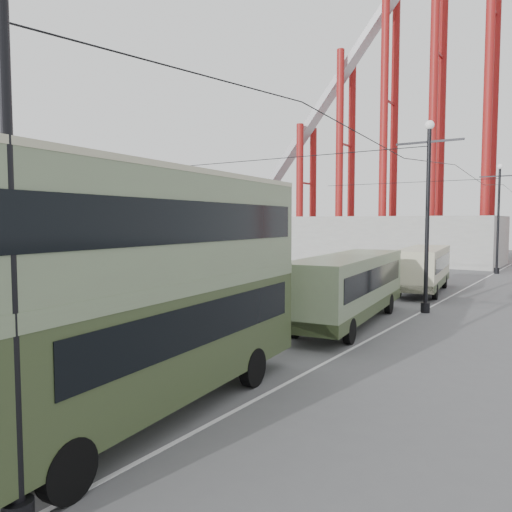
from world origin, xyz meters
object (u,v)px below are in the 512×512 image
Objects in this scene: double_decker_bus at (145,280)px; pedestrian at (234,306)px; single_decker_green at (349,285)px; single_decker_cream at (424,267)px.

double_decker_bus is 6.17× the size of pedestrian.
single_decker_green is 6.20× the size of pedestrian.
double_decker_bus is at bearing -95.40° from single_decker_green.
single_decker_green is (-0.37, 12.30, -1.48)m from double_decker_bus.
single_decker_green reaches higher than pedestrian.
single_decker_cream is at bearing 84.46° from double_decker_bus.
pedestrian is (-4.20, 9.03, -2.30)m from double_decker_bus.
double_decker_bus reaches higher than single_decker_cream.
single_decker_cream is 5.32× the size of pedestrian.
double_decker_bus is 1.00× the size of single_decker_green.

